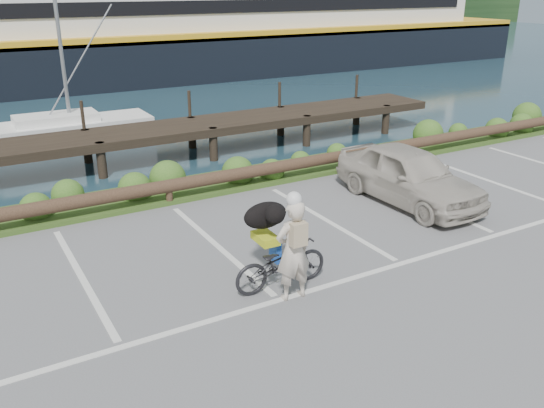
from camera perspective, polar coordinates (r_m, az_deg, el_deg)
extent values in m
plane|color=#5F6062|center=(9.76, -0.49, -8.48)|extent=(72.00, 72.00, 0.00)
cube|color=#3D5B21|center=(14.19, -11.09, 1.04)|extent=(34.00, 1.60, 0.10)
imported|color=black|center=(9.64, 0.88, -5.90)|extent=(1.70, 0.62, 0.89)
imported|color=beige|center=(9.15, 2.11, -4.62)|extent=(0.63, 0.42, 1.69)
ellipsoid|color=black|center=(9.79, -0.67, -1.12)|extent=(0.41, 0.81, 0.46)
imported|color=#B7AEA1|center=(13.68, 13.40, 2.81)|extent=(1.66, 3.92, 1.32)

